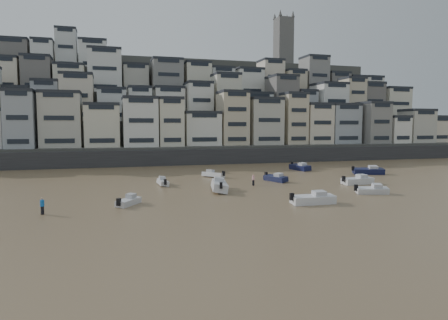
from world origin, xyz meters
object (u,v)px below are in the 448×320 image
object	(u,v)px
boat_i	(300,166)
person_pink	(253,180)
boat_d	(358,179)
boat_f	(163,181)
boat_c	(219,184)
person_blue	(42,206)
boat_g	(369,170)
boat_h	(213,174)
boat_j	(128,200)
boat_b	(372,189)
boat_a	(313,197)
boat_e	(276,177)

from	to	relation	value
boat_i	person_pink	xyz separation A→B (m)	(-16.21, -16.79, 0.07)
boat_d	boat_f	bearing A→B (deg)	159.41
boat_c	person_blue	size ratio (longest dim) A/B	3.76
boat_i	boat_g	bearing A→B (deg)	34.38
boat_c	boat_g	size ratio (longest dim) A/B	1.10
boat_h	boat_i	size ratio (longest dim) A/B	0.77
boat_i	boat_j	xyz separation A→B (m)	(-34.78, -26.68, -0.25)
boat_b	boat_c	distance (m)	20.07
boat_f	boat_j	distance (m)	15.16
boat_a	boat_e	xyz separation A→B (m)	(3.41, 18.32, -0.10)
boat_c	person_blue	world-z (taller)	boat_c
boat_d	person_blue	distance (m)	43.76
boat_d	boat_j	distance (m)	34.93
boat_d	boat_h	bearing A→B (deg)	137.14
boat_h	person_pink	bearing A→B (deg)	157.09
boat_e	boat_j	xyz separation A→B (m)	(-23.53, -13.05, -0.10)
boat_d	boat_e	world-z (taller)	boat_d
boat_b	boat_h	size ratio (longest dim) A/B	0.99
boat_j	boat_a	bearing A→B (deg)	-69.90
boat_c	boat_i	xyz separation A→B (m)	(22.40, 20.19, -0.09)
boat_i	person_pink	world-z (taller)	person_pink
boat_i	boat_d	bearing A→B (deg)	-9.15
boat_c	boat_f	size ratio (longest dim) A/B	1.55
person_pink	boat_f	bearing A→B (deg)	162.10
person_blue	person_pink	world-z (taller)	same
boat_j	boat_g	bearing A→B (deg)	-34.08
person_blue	boat_b	bearing A→B (deg)	1.49
person_pink	boat_h	bearing A→B (deg)	106.61
boat_e	boat_g	xyz separation A→B (m)	(20.09, 3.83, 0.15)
boat_h	boat_i	distance (m)	20.33
boat_i	person_blue	size ratio (longest dim) A/B	3.38
boat_b	boat_d	world-z (taller)	boat_d
boat_e	boat_a	bearing A→B (deg)	-29.84
boat_b	boat_c	xyz separation A→B (m)	(-18.44, 7.91, 0.28)
boat_i	boat_e	bearing A→B (deg)	-47.23
boat_c	boat_j	distance (m)	13.99
boat_b	boat_i	xyz separation A→B (m)	(3.96, 28.10, 0.19)
boat_e	boat_h	size ratio (longest dim) A/B	1.07
boat_c	boat_h	world-z (taller)	boat_c
boat_c	boat_d	bearing A→B (deg)	-77.60
boat_a	boat_i	world-z (taller)	boat_i
boat_b	person_blue	xyz separation A→B (m)	(-39.33, -1.02, 0.26)
boat_b	boat_g	world-z (taller)	boat_g
boat_a	boat_b	distance (m)	11.37
boat_e	boat_i	xyz separation A→B (m)	(11.24, 13.63, 0.14)
boat_b	boat_f	distance (m)	29.50
boat_i	boat_c	bearing A→B (deg)	-55.68
person_blue	boat_h	bearing A→B (deg)	44.35
boat_g	person_pink	world-z (taller)	person_pink
boat_c	boat_g	distance (m)	32.93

